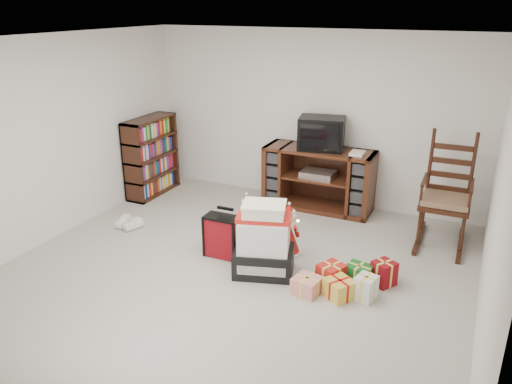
{
  "coord_description": "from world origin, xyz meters",
  "views": [
    {
      "loc": [
        2.3,
        -4.34,
        2.84
      ],
      "look_at": [
        -0.02,
        0.6,
        0.75
      ],
      "focal_mm": 35.0,
      "sensor_mm": 36.0,
      "label": 1
    }
  ],
  "objects_px": {
    "gift_pile": "(264,244)",
    "mrs_claus_figurine": "(247,221)",
    "bookshelf": "(151,158)",
    "gift_cluster": "(348,280)",
    "red_suitcase": "(222,236)",
    "crt_television": "(321,133)",
    "teddy_bear": "(250,252)",
    "sneaker_pair": "(128,224)",
    "santa_figurine": "(288,235)",
    "rocking_chair": "(445,205)",
    "tv_stand": "(318,179)"
  },
  "relations": [
    {
      "from": "santa_figurine",
      "to": "gift_pile",
      "type": "bearing_deg",
      "value": -98.87
    },
    {
      "from": "gift_pile",
      "to": "gift_cluster",
      "type": "height_order",
      "value": "gift_pile"
    },
    {
      "from": "gift_cluster",
      "to": "teddy_bear",
      "type": "bearing_deg",
      "value": 176.04
    },
    {
      "from": "santa_figurine",
      "to": "teddy_bear",
      "type": "bearing_deg",
      "value": -128.33
    },
    {
      "from": "tv_stand",
      "to": "teddy_bear",
      "type": "distance_m",
      "value": 1.96
    },
    {
      "from": "crt_television",
      "to": "teddy_bear",
      "type": "bearing_deg",
      "value": -106.75
    },
    {
      "from": "red_suitcase",
      "to": "gift_cluster",
      "type": "distance_m",
      "value": 1.56
    },
    {
      "from": "bookshelf",
      "to": "mrs_claus_figurine",
      "type": "bearing_deg",
      "value": -21.91
    },
    {
      "from": "rocking_chair",
      "to": "mrs_claus_figurine",
      "type": "height_order",
      "value": "rocking_chair"
    },
    {
      "from": "red_suitcase",
      "to": "teddy_bear",
      "type": "relative_size",
      "value": 1.84
    },
    {
      "from": "rocking_chair",
      "to": "gift_pile",
      "type": "distance_m",
      "value": 2.38
    },
    {
      "from": "bookshelf",
      "to": "mrs_claus_figurine",
      "type": "height_order",
      "value": "bookshelf"
    },
    {
      "from": "red_suitcase",
      "to": "teddy_bear",
      "type": "height_order",
      "value": "red_suitcase"
    },
    {
      "from": "gift_cluster",
      "to": "red_suitcase",
      "type": "bearing_deg",
      "value": 176.37
    },
    {
      "from": "red_suitcase",
      "to": "mrs_claus_figurine",
      "type": "distance_m",
      "value": 0.57
    },
    {
      "from": "tv_stand",
      "to": "crt_television",
      "type": "xyz_separation_m",
      "value": [
        0.01,
        0.01,
        0.67
      ]
    },
    {
      "from": "tv_stand",
      "to": "mrs_claus_figurine",
      "type": "relative_size",
      "value": 2.61
    },
    {
      "from": "teddy_bear",
      "to": "crt_television",
      "type": "relative_size",
      "value": 0.47
    },
    {
      "from": "tv_stand",
      "to": "bookshelf",
      "type": "distance_m",
      "value": 2.6
    },
    {
      "from": "rocking_chair",
      "to": "crt_television",
      "type": "bearing_deg",
      "value": 166.15
    },
    {
      "from": "sneaker_pair",
      "to": "red_suitcase",
      "type": "bearing_deg",
      "value": -0.27
    },
    {
      "from": "gift_pile",
      "to": "mrs_claus_figurine",
      "type": "relative_size",
      "value": 1.36
    },
    {
      "from": "gift_pile",
      "to": "santa_figurine",
      "type": "distance_m",
      "value": 0.54
    },
    {
      "from": "rocking_chair",
      "to": "gift_pile",
      "type": "height_order",
      "value": "rocking_chair"
    },
    {
      "from": "mrs_claus_figurine",
      "to": "sneaker_pair",
      "type": "bearing_deg",
      "value": -165.67
    },
    {
      "from": "red_suitcase",
      "to": "mrs_claus_figurine",
      "type": "height_order",
      "value": "mrs_claus_figurine"
    },
    {
      "from": "red_suitcase",
      "to": "crt_television",
      "type": "distance_m",
      "value": 2.17
    },
    {
      "from": "mrs_claus_figurine",
      "to": "crt_television",
      "type": "relative_size",
      "value": 0.86
    },
    {
      "from": "rocking_chair",
      "to": "bookshelf",
      "type": "bearing_deg",
      "value": -179.26
    },
    {
      "from": "gift_pile",
      "to": "red_suitcase",
      "type": "height_order",
      "value": "gift_pile"
    },
    {
      "from": "tv_stand",
      "to": "santa_figurine",
      "type": "relative_size",
      "value": 2.4
    },
    {
      "from": "bookshelf",
      "to": "gift_cluster",
      "type": "distance_m",
      "value": 3.88
    },
    {
      "from": "gift_pile",
      "to": "crt_television",
      "type": "relative_size",
      "value": 1.17
    },
    {
      "from": "bookshelf",
      "to": "gift_pile",
      "type": "height_order",
      "value": "bookshelf"
    },
    {
      "from": "crt_television",
      "to": "gift_pile",
      "type": "bearing_deg",
      "value": -100.05
    },
    {
      "from": "bookshelf",
      "to": "teddy_bear",
      "type": "xyz_separation_m",
      "value": [
        2.38,
        -1.4,
        -0.44
      ]
    },
    {
      "from": "red_suitcase",
      "to": "tv_stand",
      "type": "bearing_deg",
      "value": 73.07
    },
    {
      "from": "tv_stand",
      "to": "bookshelf",
      "type": "bearing_deg",
      "value": -168.63
    },
    {
      "from": "rocking_chair",
      "to": "red_suitcase",
      "type": "distance_m",
      "value": 2.76
    },
    {
      "from": "rocking_chair",
      "to": "gift_cluster",
      "type": "bearing_deg",
      "value": -115.96
    },
    {
      "from": "tv_stand",
      "to": "mrs_claus_figurine",
      "type": "height_order",
      "value": "tv_stand"
    },
    {
      "from": "mrs_claus_figurine",
      "to": "teddy_bear",
      "type": "bearing_deg",
      "value": -60.32
    },
    {
      "from": "red_suitcase",
      "to": "rocking_chair",
      "type": "bearing_deg",
      "value": 32.07
    },
    {
      "from": "bookshelf",
      "to": "gift_cluster",
      "type": "height_order",
      "value": "bookshelf"
    },
    {
      "from": "santa_figurine",
      "to": "mrs_claus_figurine",
      "type": "relative_size",
      "value": 1.09
    },
    {
      "from": "gift_pile",
      "to": "teddy_bear",
      "type": "relative_size",
      "value": 2.51
    },
    {
      "from": "teddy_bear",
      "to": "gift_cluster",
      "type": "bearing_deg",
      "value": -3.96
    },
    {
      "from": "gift_pile",
      "to": "crt_television",
      "type": "bearing_deg",
      "value": 74.19
    },
    {
      "from": "bookshelf",
      "to": "rocking_chair",
      "type": "distance_m",
      "value": 4.31
    },
    {
      "from": "gift_cluster",
      "to": "crt_television",
      "type": "bearing_deg",
      "value": 116.51
    }
  ]
}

